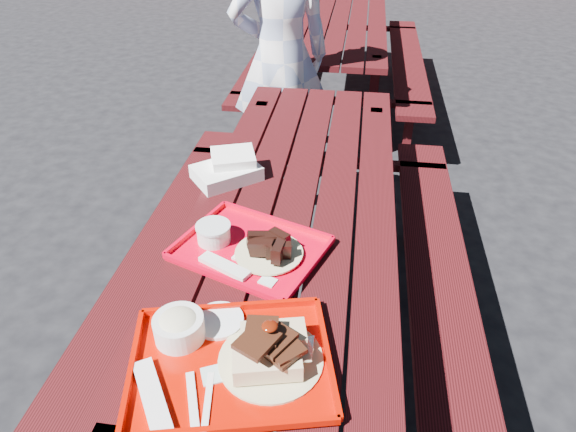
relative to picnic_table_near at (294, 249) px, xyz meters
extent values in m
plane|color=black|center=(0.00, 0.00, -0.56)|extent=(60.00, 60.00, 0.00)
cube|color=#3E0C0F|center=(-0.30, 0.00, 0.17)|extent=(0.14, 2.40, 0.04)
cube|color=#3E0C0F|center=(-0.15, 0.00, 0.17)|extent=(0.14, 2.40, 0.04)
cube|color=#3E0C0F|center=(0.00, 0.00, 0.17)|extent=(0.14, 2.40, 0.04)
cube|color=#3E0C0F|center=(0.15, 0.00, 0.17)|extent=(0.14, 2.40, 0.04)
cube|color=#3E0C0F|center=(0.30, 0.00, 0.17)|extent=(0.14, 2.40, 0.04)
cube|color=#3E0C0F|center=(-0.58, 0.00, -0.13)|extent=(0.25, 2.40, 0.04)
cube|color=#3E0C0F|center=(-0.58, 0.84, -0.35)|extent=(0.06, 0.06, 0.42)
cube|color=#3E0C0F|center=(0.58, 0.00, -0.13)|extent=(0.25, 2.40, 0.04)
cube|color=#3E0C0F|center=(0.58, 0.84, -0.35)|extent=(0.06, 0.06, 0.42)
cube|color=#3E0C0F|center=(-0.30, 0.96, -0.19)|extent=(0.06, 0.06, 0.75)
cube|color=#3E0C0F|center=(0.30, 0.96, -0.19)|extent=(0.06, 0.06, 0.75)
cube|color=#3E0C0F|center=(0.00, 0.96, -0.13)|extent=(1.40, 0.06, 0.04)
cube|color=#3E0C0F|center=(-0.30, 2.80, 0.17)|extent=(0.14, 2.40, 0.04)
cube|color=#3E0C0F|center=(-0.15, 2.80, 0.17)|extent=(0.14, 2.40, 0.04)
cube|color=#3E0C0F|center=(0.00, 2.80, 0.17)|extent=(0.14, 2.40, 0.04)
cube|color=#3E0C0F|center=(0.15, 2.80, 0.17)|extent=(0.14, 2.40, 0.04)
cube|color=#3E0C0F|center=(0.30, 2.80, 0.17)|extent=(0.14, 2.40, 0.04)
cube|color=#3E0C0F|center=(-0.58, 2.80, -0.13)|extent=(0.25, 2.40, 0.04)
cube|color=#3E0C0F|center=(-0.58, 1.96, -0.35)|extent=(0.06, 0.06, 0.42)
cube|color=#3E0C0F|center=(-0.58, 3.64, -0.35)|extent=(0.06, 0.06, 0.42)
cube|color=#3E0C0F|center=(0.58, 2.80, -0.13)|extent=(0.25, 2.40, 0.04)
cube|color=#3E0C0F|center=(0.58, 1.96, -0.35)|extent=(0.06, 0.06, 0.42)
cube|color=#3E0C0F|center=(0.58, 3.64, -0.35)|extent=(0.06, 0.06, 0.42)
cube|color=#3E0C0F|center=(-0.30, 1.84, -0.19)|extent=(0.06, 0.06, 0.75)
cube|color=#3E0C0F|center=(0.30, 1.84, -0.19)|extent=(0.06, 0.06, 0.75)
cube|color=#3E0C0F|center=(-0.30, 3.76, -0.19)|extent=(0.06, 0.06, 0.75)
cube|color=#3E0C0F|center=(0.30, 3.76, -0.19)|extent=(0.06, 0.06, 0.75)
cube|color=#3E0C0F|center=(0.00, 1.84, -0.13)|extent=(1.40, 0.06, 0.04)
cube|color=#3E0C0F|center=(0.00, 3.76, -0.13)|extent=(1.40, 0.06, 0.04)
cube|color=#B70C00|center=(-0.06, -0.73, 0.20)|extent=(0.56, 0.48, 0.01)
cube|color=#B70C00|center=(-0.11, -0.55, 0.21)|extent=(0.48, 0.13, 0.02)
cube|color=#B70C00|center=(-0.02, -0.92, 0.21)|extent=(0.48, 0.13, 0.02)
cube|color=#B70C00|center=(0.18, -0.68, 0.21)|extent=(0.10, 0.37, 0.02)
cube|color=#B70C00|center=(-0.30, -0.79, 0.21)|extent=(0.10, 0.37, 0.02)
cylinder|color=#C4BC89|center=(0.04, -0.71, 0.21)|extent=(0.27, 0.27, 0.01)
cube|color=beige|center=(0.04, -0.75, 0.24)|extent=(0.18, 0.11, 0.05)
cube|color=beige|center=(0.04, -0.66, 0.24)|extent=(0.18, 0.11, 0.05)
ellipsoid|color=#4D1104|center=(0.04, -0.71, 0.34)|extent=(0.04, 0.04, 0.02)
cylinder|color=silver|center=(-0.21, -0.67, 0.24)|extent=(0.13, 0.13, 0.07)
ellipsoid|color=beige|center=(-0.21, -0.67, 0.26)|extent=(0.11, 0.11, 0.05)
cylinder|color=white|center=(-0.13, -0.60, 0.21)|extent=(0.14, 0.14, 0.01)
cube|color=white|center=(-0.22, -0.86, 0.21)|extent=(0.16, 0.21, 0.02)
cube|color=white|center=(-0.12, -0.86, 0.21)|extent=(0.08, 0.17, 0.01)
cube|color=white|center=(-0.09, -0.86, 0.21)|extent=(0.05, 0.19, 0.01)
cube|color=silver|center=(-0.10, -0.78, 0.21)|extent=(0.07, 0.07, 0.00)
cube|color=red|center=(-0.11, -0.27, 0.20)|extent=(0.53, 0.47, 0.01)
cube|color=red|center=(-0.05, -0.11, 0.21)|extent=(0.42, 0.16, 0.02)
cube|color=red|center=(-0.17, -0.43, 0.21)|extent=(0.42, 0.16, 0.02)
cube|color=red|center=(0.10, -0.35, 0.21)|extent=(0.13, 0.32, 0.02)
cube|color=red|center=(-0.31, -0.19, 0.21)|extent=(0.13, 0.32, 0.02)
cube|color=silver|center=(-0.06, -0.29, 0.21)|extent=(0.19, 0.19, 0.01)
cylinder|color=#CABF8C|center=(-0.04, -0.30, 0.21)|extent=(0.22, 0.22, 0.01)
cylinder|color=silver|center=(-0.23, -0.24, 0.23)|extent=(0.11, 0.11, 0.05)
cylinder|color=silver|center=(-0.23, -0.24, 0.26)|extent=(0.12, 0.12, 0.01)
cube|color=silver|center=(-0.17, -0.38, 0.21)|extent=(0.18, 0.12, 0.01)
cube|color=silver|center=(-0.02, -0.42, 0.20)|extent=(0.06, 0.05, 0.00)
cube|color=white|center=(-0.29, 0.17, 0.22)|extent=(0.30, 0.30, 0.06)
cube|color=white|center=(-0.27, 0.21, 0.27)|extent=(0.20, 0.18, 0.04)
imported|color=#A6B8DF|center=(-0.28, 1.47, 0.27)|extent=(0.70, 0.57, 1.66)
camera|label=1|loc=(0.20, -1.55, 1.24)|focal=32.00mm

